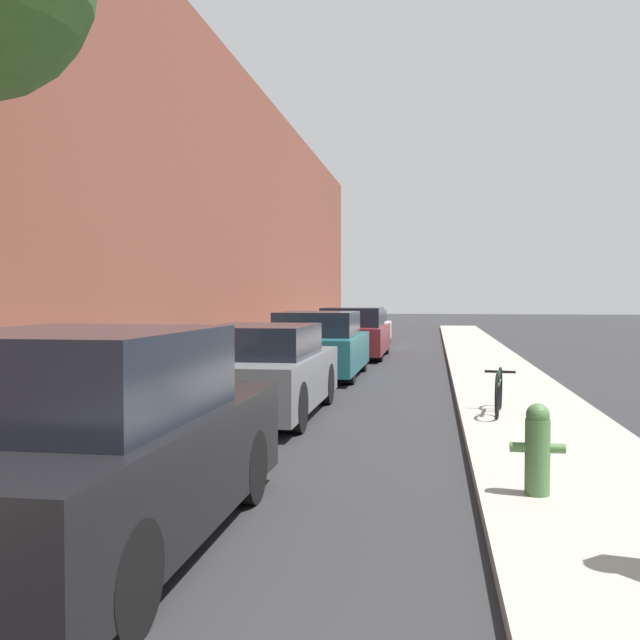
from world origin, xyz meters
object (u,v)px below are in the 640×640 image
(bicycle, at_px, (499,391))
(parked_car_black, at_px, (89,448))
(parked_car_white, at_px, (362,329))
(fire_hydrant, at_px, (537,448))
(parked_car_grey, at_px, (263,372))
(parked_car_teal, at_px, (319,346))
(parked_car_maroon, at_px, (354,334))

(bicycle, bearing_deg, parked_car_black, -112.35)
(parked_car_white, distance_m, fire_hydrant, 19.64)
(fire_hydrant, bearing_deg, parked_car_white, 99.92)
(fire_hydrant, height_order, bicycle, fire_hydrant)
(parked_car_grey, height_order, parked_car_teal, parked_car_teal)
(parked_car_teal, bearing_deg, parked_car_maroon, 87.85)
(parked_car_black, distance_m, parked_car_white, 20.84)
(parked_car_grey, bearing_deg, parked_car_black, -88.60)
(parked_car_teal, xyz_separation_m, parked_car_white, (-0.03, 9.99, -0.05))
(parked_car_grey, xyz_separation_m, bicycle, (3.41, 0.02, -0.22))
(parked_car_grey, relative_size, fire_hydrant, 5.33)
(parked_car_teal, relative_size, parked_car_maroon, 0.94)
(parked_car_grey, bearing_deg, fire_hydrant, -51.05)
(parked_car_teal, bearing_deg, parked_car_white, 90.16)
(parked_car_maroon, relative_size, fire_hydrant, 5.64)
(parked_car_teal, distance_m, fire_hydrant, 9.94)
(parked_car_grey, bearing_deg, parked_car_maroon, 88.96)
(parked_car_black, relative_size, parked_car_maroon, 0.92)
(parked_car_white, bearing_deg, bicycle, -77.22)
(parked_car_black, distance_m, parked_car_grey, 5.63)
(parked_car_grey, height_order, parked_car_maroon, parked_car_maroon)
(parked_car_grey, distance_m, parked_car_teal, 5.21)
(parked_car_teal, height_order, fire_hydrant, parked_car_teal)
(parked_car_grey, relative_size, bicycle, 2.71)
(parked_car_black, relative_size, parked_car_grey, 0.97)
(parked_car_black, xyz_separation_m, parked_car_white, (-0.17, 20.83, -0.09))
(fire_hydrant, bearing_deg, parked_car_grey, 128.95)
(parked_car_maroon, relative_size, bicycle, 2.86)
(fire_hydrant, xyz_separation_m, bicycle, (0.06, 4.17, -0.07))
(parked_car_teal, height_order, bicycle, parked_car_teal)
(parked_car_black, bearing_deg, parked_car_maroon, 89.82)
(parked_car_teal, xyz_separation_m, fire_hydrant, (3.36, -9.36, -0.18))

